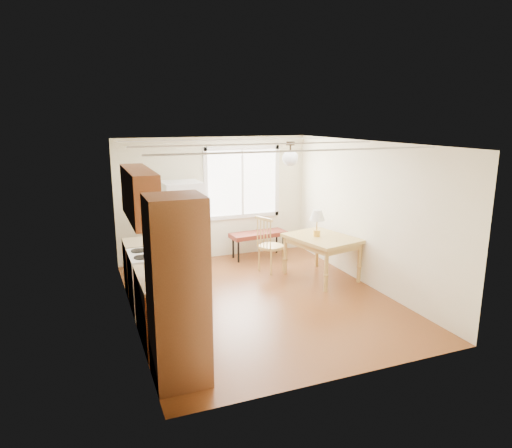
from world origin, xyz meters
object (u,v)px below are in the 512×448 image
refrigerator (183,226)px  chair (267,241)px  dining_table (322,242)px  bench (258,235)px

refrigerator → chair: refrigerator is taller
dining_table → chair: chair is taller
refrigerator → bench: (1.62, 0.17, -0.37)m
refrigerator → dining_table: refrigerator is taller
refrigerator → dining_table: (2.22, -1.42, -0.18)m
bench → chair: chair is taller
refrigerator → dining_table: bearing=-34.1°
dining_table → chair: bearing=127.8°
refrigerator → bench: refrigerator is taller
bench → dining_table: 1.71m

